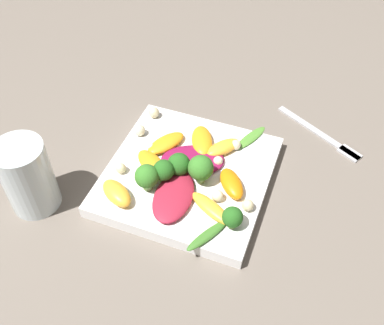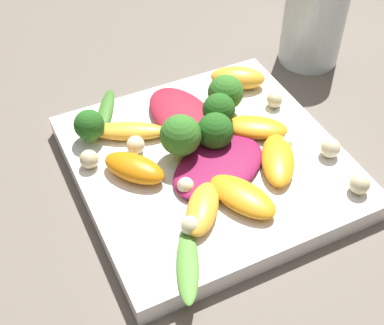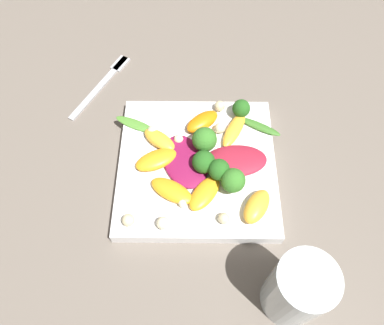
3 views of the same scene
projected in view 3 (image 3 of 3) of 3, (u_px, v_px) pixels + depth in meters
name	position (u px, v px, depth m)	size (l,w,h in m)	color
ground_plane	(197.00, 169.00, 0.59)	(2.40, 2.40, 0.00)	#6B6056
plate	(197.00, 166.00, 0.58)	(0.24, 0.24, 0.02)	white
drinking_glass	(297.00, 290.00, 0.44)	(0.07, 0.07, 0.11)	silver
fork	(106.00, 79.00, 0.69)	(0.09, 0.16, 0.01)	#B2B2B7
radicchio_leaf_0	(185.00, 160.00, 0.57)	(0.10, 0.11, 0.01)	maroon
radicchio_leaf_1	(235.00, 159.00, 0.57)	(0.10, 0.06, 0.01)	maroon
orange_segment_0	(156.00, 160.00, 0.57)	(0.07, 0.06, 0.02)	orange
orange_segment_1	(234.00, 130.00, 0.60)	(0.05, 0.08, 0.01)	#FCAD33
orange_segment_2	(205.00, 193.00, 0.54)	(0.06, 0.07, 0.01)	orange
orange_segment_3	(257.00, 206.00, 0.53)	(0.06, 0.07, 0.02)	#FCAD33
orange_segment_4	(172.00, 191.00, 0.54)	(0.07, 0.06, 0.01)	orange
orange_segment_5	(202.00, 122.00, 0.60)	(0.06, 0.06, 0.02)	orange
orange_segment_6	(159.00, 140.00, 0.59)	(0.06, 0.06, 0.02)	#FCAD33
broccoli_floret_0	(204.00, 162.00, 0.55)	(0.03, 0.03, 0.04)	#84AD5B
broccoli_floret_1	(241.00, 109.00, 0.61)	(0.03, 0.03, 0.03)	#84AD5B
broccoli_floret_2	(205.00, 140.00, 0.56)	(0.04, 0.04, 0.05)	#7A9E51
broccoli_floret_3	(219.00, 170.00, 0.54)	(0.03, 0.03, 0.04)	#84AD5B
broccoli_floret_4	(233.00, 181.00, 0.53)	(0.04, 0.04, 0.04)	#84AD5B
arugula_sprig_0	(259.00, 127.00, 0.61)	(0.07, 0.05, 0.01)	#3D7528
arugula_sprig_1	(135.00, 124.00, 0.61)	(0.07, 0.04, 0.00)	#518E33
macadamia_nut_0	(183.00, 203.00, 0.53)	(0.01, 0.01, 0.01)	beige
macadamia_nut_1	(220.00, 106.00, 0.62)	(0.02, 0.02, 0.02)	beige
macadamia_nut_2	(163.00, 223.00, 0.52)	(0.02, 0.02, 0.02)	beige
macadamia_nut_3	(220.00, 128.00, 0.60)	(0.02, 0.02, 0.02)	beige
macadamia_nut_4	(179.00, 139.00, 0.59)	(0.02, 0.02, 0.02)	beige
macadamia_nut_5	(128.00, 220.00, 0.52)	(0.02, 0.02, 0.02)	beige
macadamia_nut_6	(224.00, 218.00, 0.52)	(0.02, 0.02, 0.02)	beige
macadamia_nut_7	(152.00, 131.00, 0.60)	(0.02, 0.02, 0.02)	beige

